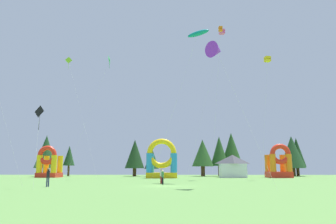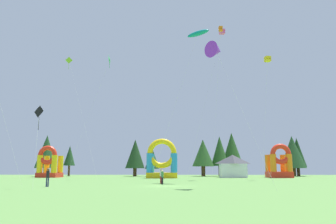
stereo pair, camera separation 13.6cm
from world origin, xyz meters
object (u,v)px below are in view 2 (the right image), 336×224
(kite_yellow_box, at_px, (268,59))
(kite_black_diamond, at_px, (40,113))
(inflatable_red_slide, at_px, (279,165))
(kite_pink_box, at_px, (222,32))
(person_near_camera, at_px, (161,175))
(inflatable_yellow_castle, at_px, (49,166))
(person_midfield, at_px, (48,176))
(inflatable_orange_dome, at_px, (162,163))
(kite_teal_parafoil, at_px, (198,33))
(person_left_edge, at_px, (162,176))
(festival_tent, at_px, (233,166))
(kite_green_diamond, at_px, (110,61))
(kite_lime_diamond, at_px, (69,62))
(kite_orange_box, at_px, (221,30))
(kite_purple_delta, at_px, (216,50))

(kite_yellow_box, xyz_separation_m, kite_black_diamond, (-28.80, -23.82, -13.30))
(inflatable_red_slide, bearing_deg, kite_pink_box, -139.17)
(person_near_camera, distance_m, inflatable_yellow_castle, 35.59)
(kite_yellow_box, distance_m, inflatable_red_slide, 21.63)
(person_midfield, height_order, inflatable_yellow_castle, inflatable_yellow_castle)
(inflatable_orange_dome, bearing_deg, kite_pink_box, -34.22)
(kite_yellow_box, xyz_separation_m, kite_teal_parafoil, (-12.63, -10.56, 0.32))
(kite_black_diamond, xyz_separation_m, inflatable_yellow_castle, (-12.75, 35.81, -4.66))
(person_left_edge, distance_m, festival_tent, 30.98)
(kite_green_diamond, bearing_deg, person_midfield, -92.30)
(kite_lime_diamond, height_order, inflatable_orange_dome, kite_lime_diamond)
(kite_yellow_box, relative_size, festival_tent, 4.11)
(person_near_camera, relative_size, inflatable_red_slide, 0.27)
(inflatable_yellow_castle, xyz_separation_m, inflatable_red_slide, (45.95, -0.74, 0.02))
(kite_black_diamond, relative_size, inflatable_yellow_castle, 1.19)
(kite_green_diamond, distance_m, person_left_edge, 28.64)
(kite_orange_box, bearing_deg, festival_tent, 74.43)
(kite_teal_parafoil, distance_m, person_near_camera, 20.55)
(person_near_camera, height_order, person_midfield, person_midfield)
(kite_orange_box, bearing_deg, inflatable_yellow_castle, 159.47)
(kite_pink_box, bearing_deg, kite_teal_parafoil, -113.86)
(kite_teal_parafoil, height_order, inflatable_red_slide, kite_teal_parafoil)
(festival_tent, bearing_deg, kite_black_diamond, -124.35)
(kite_green_diamond, bearing_deg, festival_tent, 23.97)
(kite_teal_parafoil, relative_size, inflatable_orange_dome, 2.88)
(kite_orange_box, bearing_deg, kite_pink_box, 73.04)
(kite_teal_parafoil, bearing_deg, person_midfield, -145.07)
(inflatable_red_slide, relative_size, inflatable_orange_dome, 0.89)
(festival_tent, bearing_deg, person_near_camera, -116.65)
(inflatable_red_slide, distance_m, inflatable_orange_dome, 23.10)
(kite_orange_box, height_order, person_left_edge, kite_orange_box)
(kite_lime_diamond, height_order, person_near_camera, kite_lime_diamond)
(kite_green_diamond, xyz_separation_m, kite_teal_parafoil, (14.96, -11.91, -0.10))
(kite_pink_box, xyz_separation_m, kite_purple_delta, (-4.12, -23.38, -12.13))
(kite_purple_delta, relative_size, person_midfield, 8.00)
(kite_green_diamond, height_order, inflatable_red_slide, kite_green_diamond)
(kite_yellow_box, xyz_separation_m, kite_lime_diamond, (-36.84, 6.84, 2.14))
(kite_teal_parafoil, relative_size, person_left_edge, 13.01)
(kite_orange_box, relative_size, inflatable_yellow_castle, 4.14)
(inflatable_yellow_castle, bearing_deg, kite_lime_diamond, -47.53)
(kite_purple_delta, xyz_separation_m, inflatable_red_slide, (16.06, 33.70, -11.29))
(kite_teal_parafoil, bearing_deg, kite_purple_delta, -85.36)
(festival_tent, bearing_deg, kite_teal_parafoil, -109.89)
(kite_teal_parafoil, bearing_deg, kite_orange_box, 65.16)
(kite_teal_parafoil, relative_size, kite_purple_delta, 1.45)
(kite_orange_box, relative_size, kite_purple_delta, 1.79)
(person_left_edge, bearing_deg, kite_pink_box, 112.55)
(kite_orange_box, relative_size, person_midfield, 14.34)
(kite_pink_box, bearing_deg, person_midfield, -132.87)
(kite_green_diamond, bearing_deg, inflatable_orange_dome, 37.84)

